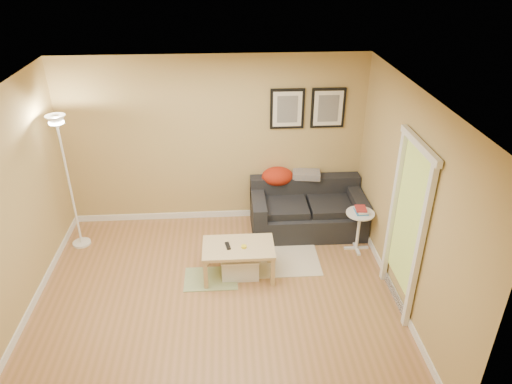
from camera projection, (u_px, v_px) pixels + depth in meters
floor at (217, 299)px, 5.92m from camera, size 4.50×4.50×0.00m
ceiling at (206, 97)px, 4.69m from camera, size 4.50×4.50×0.00m
wall_back at (214, 142)px, 7.06m from camera, size 4.50×0.00×4.50m
wall_front at (208, 345)px, 3.55m from camera, size 4.50×0.00×4.50m
wall_left at (6, 217)px, 5.17m from camera, size 0.00×4.00×4.00m
wall_right at (408, 203)px, 5.44m from camera, size 0.00×4.00×4.00m
baseboard_back at (217, 214)px, 7.65m from camera, size 4.50×0.02×0.10m
baseboard_left at (33, 304)px, 5.77m from camera, size 0.02×4.00×0.10m
baseboard_right at (392, 288)px, 6.03m from camera, size 0.02×4.00×0.10m
sofa at (308, 208)px, 7.17m from camera, size 1.70×0.90×0.75m
red_throw at (277, 176)px, 7.24m from camera, size 0.48×0.36×0.28m
plaid_throw at (306, 175)px, 7.27m from camera, size 0.45×0.32×0.10m
framed_print_left at (287, 109)px, 6.86m from camera, size 0.50×0.04×0.60m
framed_print_right at (328, 108)px, 6.90m from camera, size 0.50×0.04×0.60m
area_rug at (274, 259)px, 6.66m from camera, size 1.25×0.85×0.01m
green_runner at (211, 279)px, 6.27m from camera, size 0.70×0.50×0.01m
coffee_table at (239, 261)px, 6.24m from camera, size 0.98×0.65×0.47m
remote_control at (228, 246)px, 6.12m from camera, size 0.08×0.17×0.02m
tape_roll at (244, 247)px, 6.09m from camera, size 0.07×0.07×0.03m
storage_bin at (240, 265)px, 6.29m from camera, size 0.50×0.37×0.31m
side_table at (358, 231)px, 6.74m from camera, size 0.40×0.40×0.61m
book_stack at (361, 210)px, 6.59m from camera, size 0.18×0.23×0.07m
floor_lamp at (70, 187)px, 6.54m from camera, size 0.26×0.26×2.00m
doorway at (405, 231)px, 5.43m from camera, size 0.12×1.01×2.13m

